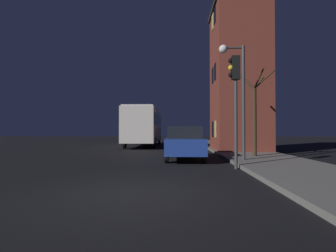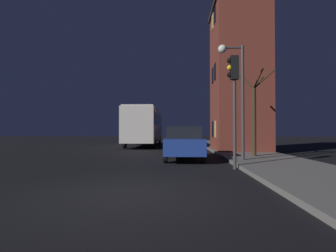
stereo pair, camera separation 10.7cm
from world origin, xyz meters
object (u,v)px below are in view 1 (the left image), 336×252
at_px(bus, 144,124).
at_px(car_mid_lane, 181,138).
at_px(streetlamp, 236,81).
at_px(traffic_light, 235,88).
at_px(bare_tree, 255,114).
at_px(car_near_lane, 184,142).
at_px(car_far_lane, 179,137).

distance_m(bus, car_mid_lane, 4.24).
relative_size(streetlamp, traffic_light, 1.21).
bearing_deg(traffic_light, car_mid_lane, 98.55).
distance_m(bare_tree, car_near_lane, 3.99).
relative_size(bus, car_mid_lane, 2.25).
relative_size(bare_tree, bus, 0.44).
height_order(bus, car_mid_lane, bus).
xyz_separation_m(traffic_light, bare_tree, (1.85, 3.70, -0.75)).
bearing_deg(streetlamp, car_far_lane, 97.10).
xyz_separation_m(bare_tree, car_mid_lane, (-3.68, 8.49, -1.48)).
bearing_deg(bus, traffic_light, -70.21).
xyz_separation_m(streetlamp, traffic_light, (-0.47, -1.88, -0.59)).
height_order(traffic_light, car_near_lane, traffic_light).
distance_m(streetlamp, traffic_light, 2.03).
height_order(traffic_light, car_far_lane, traffic_light).
xyz_separation_m(streetlamp, car_near_lane, (-2.30, 1.30, -2.81)).
xyz_separation_m(traffic_light, car_far_lane, (-1.85, 20.48, -2.33)).
bearing_deg(car_near_lane, streetlamp, -29.50).
bearing_deg(streetlamp, car_mid_lane, 102.60).
xyz_separation_m(traffic_light, car_near_lane, (-1.82, 3.18, -2.21)).
bearing_deg(car_far_lane, streetlamp, -82.90).
xyz_separation_m(streetlamp, car_mid_lane, (-2.30, 10.31, -2.82)).
bearing_deg(streetlamp, traffic_light, -104.08).
distance_m(car_mid_lane, car_far_lane, 8.29).
bearing_deg(car_mid_lane, car_near_lane, -89.94).
bearing_deg(car_near_lane, car_far_lane, 90.07).
bearing_deg(car_mid_lane, bus, 146.07).
relative_size(streetlamp, car_far_lane, 1.23).
bearing_deg(car_mid_lane, traffic_light, -81.45).
height_order(bare_tree, car_near_lane, bare_tree).
relative_size(bus, car_near_lane, 2.25).
relative_size(bare_tree, car_far_lane, 1.06).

